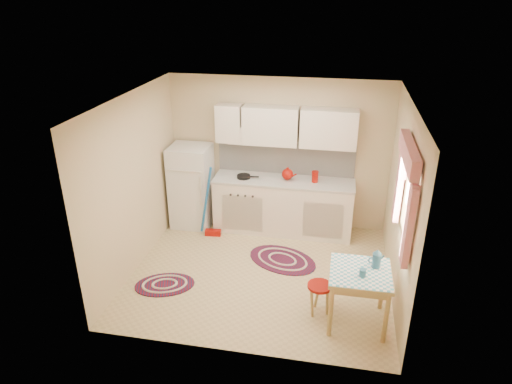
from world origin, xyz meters
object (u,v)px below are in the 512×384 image
table (358,297)px  stool (319,299)px  base_cabinets (283,206)px  fridge (192,186)px

table → stool: table is taller
base_cabinets → table: (1.19, -2.12, -0.08)m
fridge → table: fridge is taller
fridge → stool: 3.07m
fridge → table: (2.74, -2.07, -0.34)m
base_cabinets → table: size_ratio=3.12×
fridge → base_cabinets: 1.57m
base_cabinets → stool: 2.18m
table → base_cabinets: bearing=119.4°
stool → table: bearing=-9.3°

